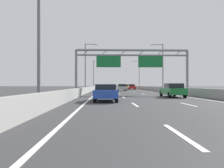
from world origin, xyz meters
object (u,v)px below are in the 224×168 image
at_px(red_car, 132,87).
at_px(streetlamp_right_mid, 162,64).
at_px(blue_car, 106,92).
at_px(streetlamp_left_far, 94,73).
at_px(streetlamp_right_far, 139,73).
at_px(yellow_car, 127,87).
at_px(silver_car, 122,87).
at_px(orange_car, 124,86).
at_px(sign_gantry, 132,60).
at_px(green_car, 173,90).
at_px(streetlamp_left_near, 43,16).
at_px(streetlamp_left_mid, 86,64).

bearing_deg(red_car, streetlamp_right_mid, -77.53).
bearing_deg(streetlamp_right_mid, blue_car, -113.79).
xyz_separation_m(streetlamp_left_far, streetlamp_right_far, (14.93, 0.00, 0.00)).
bearing_deg(red_car, yellow_car, 90.74).
relative_size(silver_car, orange_car, 0.91).
height_order(sign_gantry, yellow_car, sign_gantry).
height_order(streetlamp_right_mid, blue_car, streetlamp_right_mid).
relative_size(sign_gantry, streetlamp_right_mid, 1.68).
relative_size(streetlamp_right_mid, streetlamp_left_far, 1.00).
distance_m(yellow_car, green_car, 48.36).
bearing_deg(yellow_car, streetlamp_left_far, 169.70).
height_order(streetlamp_left_near, silver_car, streetlamp_left_near).
height_order(streetlamp_right_mid, yellow_car, streetlamp_right_mid).
xyz_separation_m(streetlamp_right_far, green_car, (-3.90, -50.34, -4.64)).
height_order(streetlamp_left_far, orange_car, streetlamp_left_far).
bearing_deg(streetlamp_left_mid, green_car, -60.82).
distance_m(silver_car, green_car, 25.31).
height_order(streetlamp_left_near, streetlamp_left_far, same).
xyz_separation_m(blue_car, silver_car, (3.64, 30.74, 0.04)).
bearing_deg(yellow_car, streetlamp_left_near, -100.44).
height_order(streetlamp_left_near, red_car, streetlamp_left_near).
bearing_deg(streetlamp_left_near, red_car, 77.09).
bearing_deg(green_car, silver_car, 98.38).
bearing_deg(streetlamp_right_far, orange_car, 109.26).
height_order(streetlamp_right_far, orange_car, streetlamp_right_far).
distance_m(streetlamp_left_mid, red_car, 21.28).
xyz_separation_m(streetlamp_right_mid, silver_car, (-7.58, 5.28, -4.62)).
relative_size(streetlamp_left_mid, red_car, 2.14).
bearing_deg(blue_car, streetlamp_right_far, 78.67).
xyz_separation_m(green_car, red_car, (0.00, 37.36, 0.02)).
bearing_deg(sign_gantry, streetlamp_right_mid, 59.45).
height_order(streetlamp_left_near, orange_car, streetlamp_left_near).
distance_m(streetlamp_left_far, green_car, 51.75).
distance_m(streetlamp_left_near, streetlamp_right_mid, 34.03).
bearing_deg(silver_car, streetlamp_right_mid, -34.84).
bearing_deg(orange_car, streetlamp_right_far, -70.74).
xyz_separation_m(streetlamp_left_far, blue_car, (3.71, -56.04, -4.67)).
height_order(streetlamp_left_mid, yellow_car, streetlamp_left_mid).
height_order(silver_car, green_car, silver_car).
bearing_deg(streetlamp_left_far, red_car, -49.62).
bearing_deg(yellow_car, blue_car, -97.58).
xyz_separation_m(streetlamp_left_mid, green_car, (11.04, -19.77, -4.64)).
distance_m(sign_gantry, yellow_car, 41.74).
bearing_deg(streetlamp_left_near, blue_car, 54.06).
distance_m(streetlamp_right_far, orange_car, 12.49).
relative_size(streetlamp_left_near, streetlamp_left_far, 1.00).
xyz_separation_m(sign_gantry, red_car, (3.66, 30.39, -4.02)).
bearing_deg(sign_gantry, silver_car, 90.10).
relative_size(blue_car, silver_car, 1.06).
distance_m(blue_car, orange_car, 67.39).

